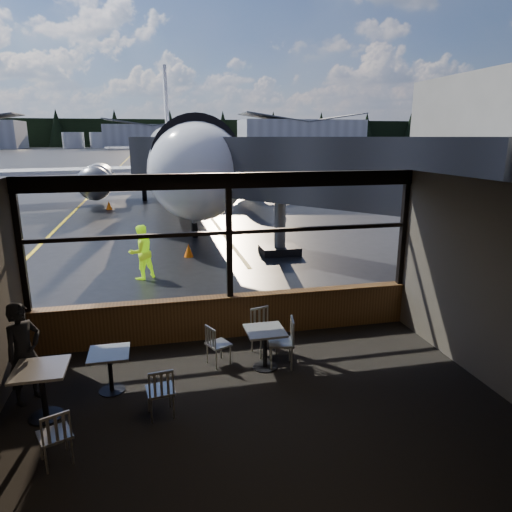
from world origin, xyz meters
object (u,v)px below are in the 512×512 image
object	(u,v)px
airliner	(175,118)
chair_left_s	(55,435)
chair_near_w	(219,345)
passenger	(24,353)
chair_near_n	(264,332)
cone_wing	(109,205)
chair_near_e	(281,343)
jet_bridge	(308,197)
cafe_table_mid	(111,372)
cafe_table_near	(265,349)
cone_nose	(189,250)
chair_mid_s	(160,391)
cafe_table_left	(43,393)
ground_crew	(141,252)

from	to	relation	value
airliner	chair_left_s	bearing A→B (deg)	-96.91
chair_near_w	passenger	xyz separation A→B (m)	(-3.20, -0.53, 0.44)
chair_near_n	cone_wing	size ratio (longest dim) A/B	1.81
cone_wing	chair_near_e	bearing A→B (deg)	-77.10
jet_bridge	cone_wing	bearing A→B (deg)	119.16
airliner	passenger	world-z (taller)	airliner
chair_near_e	passenger	size ratio (longest dim) A/B	0.57
chair_near_w	chair_near_n	bearing A→B (deg)	79.09
cafe_table_mid	chair_near_w	size ratio (longest dim) A/B	0.90
cafe_table_mid	chair_near_n	distance (m)	2.96
cafe_table_near	cone_wing	bearing A→B (deg)	102.11
chair_near_w	passenger	size ratio (longest dim) A/B	0.48
airliner	chair_left_s	size ratio (longest dim) A/B	42.47
cafe_table_mid	cone_wing	bearing A→B (deg)	94.69
cafe_table_mid	cone_nose	distance (m)	9.00
cone_wing	chair_mid_s	bearing A→B (deg)	-83.41
chair_near_e	chair_mid_s	bearing A→B (deg)	127.80
chair_mid_s	cone_nose	bearing A→B (deg)	75.57
chair_near_e	chair_near_w	bearing A→B (deg)	84.89
airliner	chair_left_s	xyz separation A→B (m)	(-3.12, -25.52, -4.94)
cafe_table_near	cafe_table_left	size ratio (longest dim) A/B	0.92
cafe_table_mid	ground_crew	bearing A→B (deg)	86.31
chair_left_s	chair_near_e	bearing A→B (deg)	4.42
cafe_table_left	chair_near_w	xyz separation A→B (m)	(2.84, 1.10, -0.02)
cone_nose	cone_wing	bearing A→B (deg)	107.00
cafe_table_mid	chair_near_e	bearing A→B (deg)	3.95
cafe_table_left	cone_nose	world-z (taller)	cafe_table_left
cafe_table_near	chair_near_n	world-z (taller)	chair_near_n
cafe_table_left	cone_nose	bearing A→B (deg)	72.53
cafe_table_near	chair_mid_s	size ratio (longest dim) A/B	0.90
chair_left_s	jet_bridge	bearing A→B (deg)	30.76
airliner	cafe_table_mid	size ratio (longest dim) A/B	48.30
cafe_table_mid	chair_near_e	size ratio (longest dim) A/B	0.75
jet_bridge	chair_near_n	bearing A→B (deg)	-115.51
chair_near_n	passenger	size ratio (longest dim) A/B	0.55
cafe_table_mid	passenger	distance (m)	1.38
chair_near_w	ground_crew	distance (m)	6.12
cone_nose	cafe_table_mid	bearing A→B (deg)	-102.87
ground_crew	cone_wing	bearing A→B (deg)	-115.69
chair_near_n	passenger	bearing A→B (deg)	-5.72
chair_near_n	cafe_table_left	bearing A→B (deg)	3.28
chair_near_e	passenger	bearing A→B (deg)	104.02
airliner	cone_wing	size ratio (longest dim) A/B	68.20
cafe_table_near	passenger	world-z (taller)	passenger
chair_near_w	cone_nose	bearing A→B (deg)	154.38
airliner	cafe_table_left	size ratio (longest dim) A/B	41.67
passenger	chair_near_n	bearing A→B (deg)	-39.46
jet_bridge	chair_mid_s	size ratio (longest dim) A/B	12.00
chair_near_e	chair_mid_s	size ratio (longest dim) A/B	1.12
passenger	chair_mid_s	bearing A→B (deg)	-73.40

